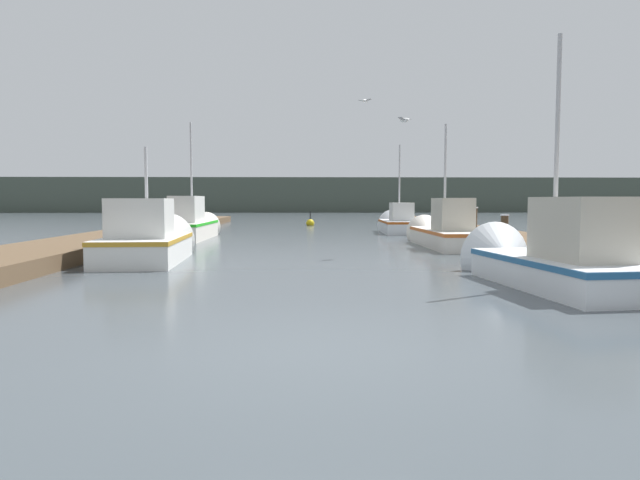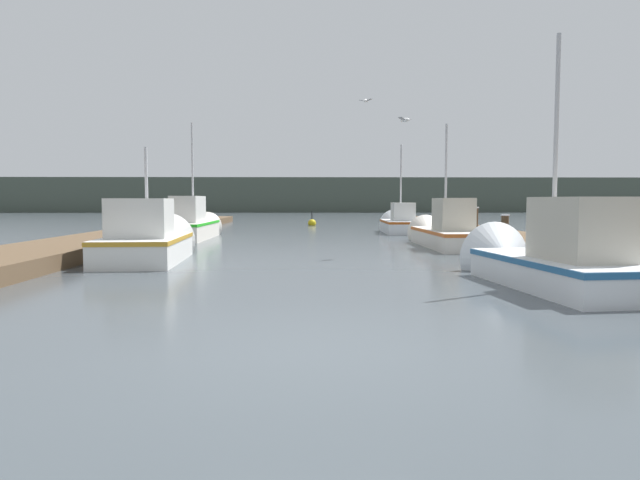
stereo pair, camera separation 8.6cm
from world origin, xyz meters
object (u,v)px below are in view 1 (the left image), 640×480
Objects in this scene: channel_buoy at (310,223)px; fishing_boat_2 at (443,232)px; seagull_lead at (365,101)px; mooring_piling_1 at (473,226)px; seagull_1 at (405,120)px; fishing_boat_4 at (398,223)px; fishing_boat_0 at (549,259)px; fishing_boat_1 at (150,241)px; fishing_boat_3 at (192,224)px; mooring_piling_0 at (504,235)px.

fishing_boat_2 is at bearing -74.72° from channel_buoy.
seagull_lead is (-2.36, 2.84, 4.84)m from fishing_boat_2.
fishing_boat_2 reaches higher than mooring_piling_1.
seagull_lead reaches higher than channel_buoy.
seagull_1 is (0.47, -5.94, -1.54)m from seagull_lead.
fishing_boat_0 is at bearing -88.42° from fishing_boat_4.
fishing_boat_0 is 9.64m from fishing_boat_1.
fishing_boat_1 is 8.27m from fishing_boat_3.
fishing_boat_0 reaches higher than fishing_boat_1.
seagull_1 is (6.79, 1.08, 3.27)m from fishing_boat_1.
mooring_piling_1 reaches higher than mooring_piling_0.
fishing_boat_2 is 1.23× the size of fishing_boat_4.
fishing_boat_3 is at bearing 155.39° from fishing_boat_2.
fishing_boat_4 is 9.64× the size of seagull_1.
fishing_boat_2 is at bearing 178.65° from mooring_piling_1.
fishing_boat_3 is 8.40m from seagull_lead.
fishing_boat_4 is 11.77m from seagull_1.
mooring_piling_0 is 2.33× the size of seagull_1.
seagull_1 reaches higher than mooring_piling_1.
channel_buoy is at bearing 104.58° from fishing_boat_2.
mooring_piling_0 is (9.97, -7.70, 0.02)m from fishing_boat_3.
seagull_1 is at bearing 100.29° from fishing_boat_0.
fishing_boat_0 is at bearing -97.89° from mooring_piling_1.
fishing_boat_1 is 3.68× the size of mooring_piling_1.
channel_buoy is at bearing 108.57° from mooring_piling_1.
fishing_boat_3 is 5.06× the size of mooring_piling_0.
fishing_boat_1 reaches higher than mooring_piling_0.
fishing_boat_1 is 10.53m from mooring_piling_1.
fishing_boat_2 is (0.23, 8.81, -0.01)m from fishing_boat_0.
fishing_boat_3 is 9.86m from fishing_boat_4.
seagull_1 is (2.39, -18.78, 3.62)m from channel_buoy.
fishing_boat_2 is (8.68, 4.18, -0.02)m from fishing_boat_1.
fishing_boat_4 is at bearing 51.98° from fishing_boat_1.
mooring_piling_0 is 4.19m from seagull_1.
fishing_boat_2 is 1.00× the size of fishing_boat_3.
mooring_piling_0 is at bearing -75.29° from channel_buoy.
channel_buoy is at bearing 67.71° from fishing_boat_3.
fishing_boat_1 is 0.83× the size of fishing_boat_3.
fishing_boat_1 is at bearing -102.50° from channel_buoy.
fishing_boat_4 is 4.80× the size of channel_buoy.
mooring_piling_1 is at bearing -2.04° from fishing_boat_2.
seagull_lead is at bearing 115.97° from mooring_piling_0.
fishing_boat_0 is 9.80× the size of seagull_lead.
seagull_1 reaches higher than fishing_boat_1.
seagull_1 is (-1.73, -11.16, 3.33)m from fishing_boat_4.
channel_buoy is 2.01× the size of seagull_1.
seagull_1 is (-2.88, -3.08, 3.10)m from mooring_piling_1.
fishing_boat_4 is at bearing 83.80° from fishing_boat_0.
seagull_1 is at bearing 168.93° from mooring_piling_0.
seagull_lead is at bearing 94.42° from fishing_boat_0.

